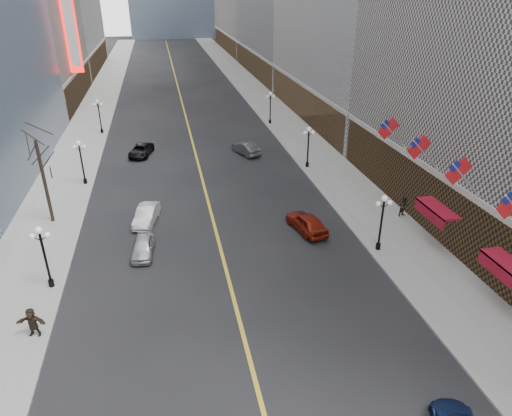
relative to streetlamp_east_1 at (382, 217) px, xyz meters
name	(u,v)px	position (x,y,z in m)	size (l,w,h in m)	color
sidewalk_east	(278,116)	(2.20, 40.00, -2.83)	(6.00, 230.00, 0.15)	gray
sidewalk_west	(89,126)	(-25.80, 40.00, -2.83)	(6.00, 230.00, 0.15)	gray
lane_line	(183,106)	(-11.80, 50.00, -2.89)	(0.25, 200.00, 0.02)	gold
streetlamp_east_1	(382,217)	(0.00, 0.00, 0.00)	(1.26, 0.44, 4.52)	black
streetlamp_east_2	(308,143)	(0.00, 18.00, 0.00)	(1.26, 0.44, 4.52)	black
streetlamp_east_3	(270,104)	(0.00, 36.00, 0.00)	(1.26, 0.44, 4.52)	black
streetlamp_west_1	(44,251)	(-23.60, 0.00, 0.00)	(1.26, 0.44, 4.52)	black
streetlamp_west_2	(81,158)	(-23.60, 18.00, 0.00)	(1.26, 0.44, 4.52)	black
streetlamp_west_3	(99,113)	(-23.60, 36.00, 0.00)	(1.26, 0.44, 4.52)	black
flag_3	(460,173)	(3.51, -3.00, 4.39)	(2.87, 0.12, 2.87)	#B2B2B7
flag_4	(421,149)	(3.51, 2.00, 4.39)	(2.87, 0.12, 2.87)	#B2B2B7
flag_5	(390,130)	(3.51, 7.00, 4.39)	(2.87, 0.12, 2.87)	#B2B2B7
awning_b	(508,268)	(4.30, -8.00, 0.18)	(1.40, 4.00, 0.93)	maroon
awning_c	(435,210)	(4.30, 0.00, 0.18)	(1.40, 4.00, 0.93)	maroon
theatre_marquee	(71,32)	(-27.68, 50.00, 9.10)	(2.00, 0.55, 12.00)	red
tree_west_far	(38,153)	(-25.30, 10.00, 3.34)	(3.60, 3.60, 7.92)	#2D231C
car_nb_near	(143,247)	(-17.61, 3.11, -2.24)	(1.56, 3.87, 1.32)	#B7B9BF
car_nb_mid	(146,215)	(-17.39, 8.34, -2.19)	(1.50, 4.29, 1.41)	silver
car_nb_far	(141,150)	(-18.16, 25.90, -2.25)	(2.17, 4.71, 1.31)	black
car_sb_mid	(307,222)	(-4.43, 4.12, -2.12)	(1.85, 4.61, 1.57)	maroon
car_sb_far	(246,148)	(-5.83, 23.85, -2.17)	(1.55, 4.44, 1.46)	#494E51
ped_east_walk	(404,207)	(4.60, 4.75, -1.86)	(0.87, 0.47, 1.78)	black
ped_west_far	(32,322)	(-23.63, -4.84, -1.83)	(1.71, 0.49, 1.85)	black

